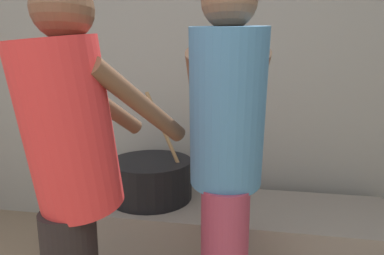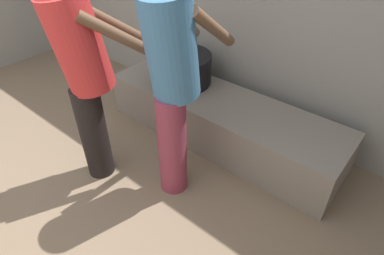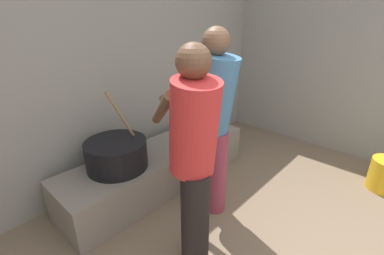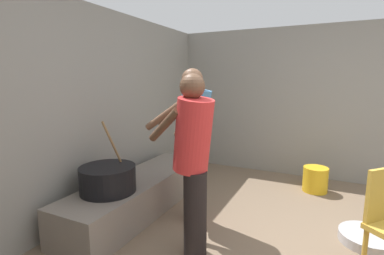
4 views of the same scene
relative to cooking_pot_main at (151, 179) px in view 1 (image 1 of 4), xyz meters
name	(u,v)px [view 1 (image 1 of 4)]	position (x,y,z in m)	size (l,w,h in m)	color
block_enclosure_rear	(175,83)	(0.05, 0.49, 0.62)	(5.44, 0.20, 2.30)	gray
hearth_ledge	(221,233)	(0.48, -0.03, -0.33)	(2.13, 0.60, 0.40)	slate
cooking_pot_main	(151,179)	(0.00, 0.00, 0.00)	(0.55, 0.55, 0.71)	black
cook_in_red_shirt	(73,173)	(0.01, -0.94, 0.36)	(0.58, 0.72, 1.56)	black
cook_in_blue_shirt	(226,151)	(0.54, -0.68, 0.40)	(0.39, 0.70, 1.62)	#8C3347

